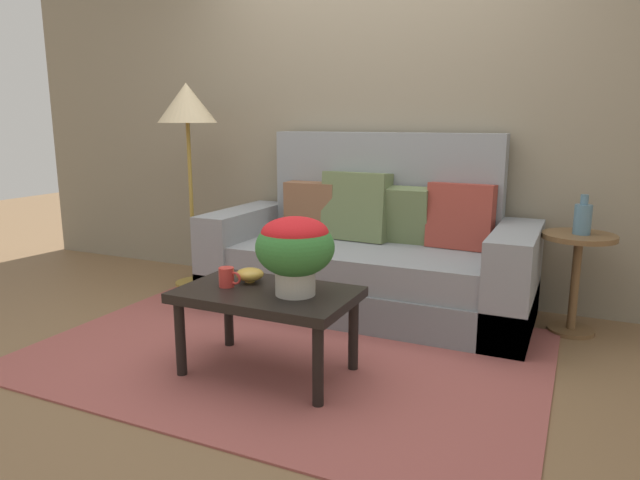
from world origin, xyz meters
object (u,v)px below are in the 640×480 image
(couch, at_px, (369,258))
(floor_lamp, at_px, (187,114))
(table_vase, at_px, (583,218))
(side_table, at_px, (577,265))
(potted_plant, at_px, (295,247))
(coffee_mug, at_px, (227,277))
(coffee_table, at_px, (267,301))
(snack_bowl, at_px, (250,274))

(couch, xyz_separation_m, floor_lamp, (-1.40, -0.06, 0.95))
(couch, distance_m, table_vase, 1.32)
(side_table, distance_m, potted_plant, 1.77)
(coffee_mug, bearing_deg, coffee_table, 8.58)
(potted_plant, relative_size, coffee_mug, 3.07)
(couch, height_order, potted_plant, couch)
(coffee_mug, bearing_deg, floor_lamp, 133.40)
(coffee_table, bearing_deg, floor_lamp, 139.19)
(couch, bearing_deg, floor_lamp, -177.40)
(couch, distance_m, coffee_mug, 1.26)
(couch, height_order, floor_lamp, floor_lamp)
(coffee_mug, bearing_deg, side_table, 39.40)
(couch, relative_size, coffee_table, 2.47)
(coffee_table, bearing_deg, couch, 85.19)
(floor_lamp, bearing_deg, snack_bowl, -41.97)
(coffee_table, xyz_separation_m, side_table, (1.37, 1.26, 0.04))
(table_vase, bearing_deg, side_table, 157.46)
(side_table, xyz_separation_m, snack_bowl, (-1.52, -1.17, 0.06))
(side_table, bearing_deg, coffee_mug, -140.60)
(side_table, bearing_deg, table_vase, -22.54)
(coffee_mug, distance_m, snack_bowl, 0.14)
(table_vase, bearing_deg, couch, -176.71)
(coffee_table, distance_m, floor_lamp, 1.95)
(couch, xyz_separation_m, snack_bowl, (-0.25, -1.09, 0.13))
(coffee_table, relative_size, potted_plant, 2.30)
(coffee_table, relative_size, snack_bowl, 5.94)
(snack_bowl, bearing_deg, floor_lamp, 138.03)
(coffee_table, relative_size, floor_lamp, 0.57)
(side_table, height_order, table_vase, table_vase)
(potted_plant, height_order, snack_bowl, potted_plant)
(snack_bowl, bearing_deg, coffee_table, -30.76)
(coffee_mug, bearing_deg, potted_plant, 4.41)
(coffee_mug, distance_m, table_vase, 2.05)
(coffee_mug, xyz_separation_m, table_vase, (1.58, 1.29, 0.21))
(floor_lamp, xyz_separation_m, table_vase, (2.67, 0.14, -0.60))
(coffee_table, bearing_deg, potted_plant, -1.14)
(potted_plant, xyz_separation_m, table_vase, (1.22, 1.26, 0.03))
(coffee_table, height_order, floor_lamp, floor_lamp)
(table_vase, bearing_deg, potted_plant, -133.95)
(side_table, relative_size, table_vase, 2.60)
(side_table, height_order, snack_bowl, side_table)
(side_table, relative_size, floor_lamp, 0.40)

